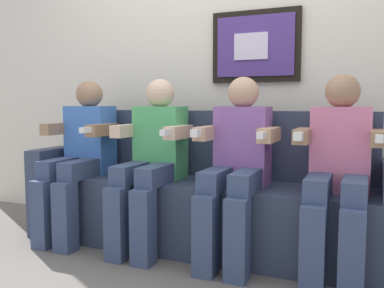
{
  "coord_description": "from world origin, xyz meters",
  "views": [
    {
      "loc": [
        1.0,
        -2.2,
        0.94
      ],
      "look_at": [
        0.0,
        0.15,
        0.7
      ],
      "focal_mm": 39.01,
      "sensor_mm": 36.0,
      "label": 1
    }
  ],
  "objects": [
    {
      "name": "person_right_center",
      "position": [
        0.29,
        0.16,
        0.61
      ],
      "size": [
        0.46,
        0.56,
        1.11
      ],
      "color": "#8C59A5",
      "rests_on": "ground_plane"
    },
    {
      "name": "person_rightmost",
      "position": [
        0.86,
        0.16,
        0.61
      ],
      "size": [
        0.46,
        0.56,
        1.11
      ],
      "color": "pink",
      "rests_on": "ground_plane"
    },
    {
      "name": "person_left_center",
      "position": [
        -0.28,
        0.16,
        0.61
      ],
      "size": [
        0.46,
        0.56,
        1.11
      ],
      "color": "#4CB266",
      "rests_on": "ground_plane"
    },
    {
      "name": "couch",
      "position": [
        0.0,
        0.33,
        0.31
      ],
      "size": [
        2.43,
        0.58,
        0.9
      ],
      "color": "#333D56",
      "rests_on": "ground_plane"
    },
    {
      "name": "person_leftmost",
      "position": [
        -0.86,
        0.16,
        0.61
      ],
      "size": [
        0.46,
        0.56,
        1.11
      ],
      "color": "#3F72CC",
      "rests_on": "ground_plane"
    },
    {
      "name": "back_wall_assembly",
      "position": [
        0.01,
        0.76,
        1.3
      ],
      "size": [
        4.83,
        0.1,
        2.6
      ],
      "color": "silver",
      "rests_on": "ground_plane"
    },
    {
      "name": "ground_plane",
      "position": [
        0.0,
        0.0,
        0.0
      ],
      "size": [
        6.28,
        6.28,
        0.0
      ],
      "primitive_type": "plane",
      "color": "#66605B"
    }
  ]
}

